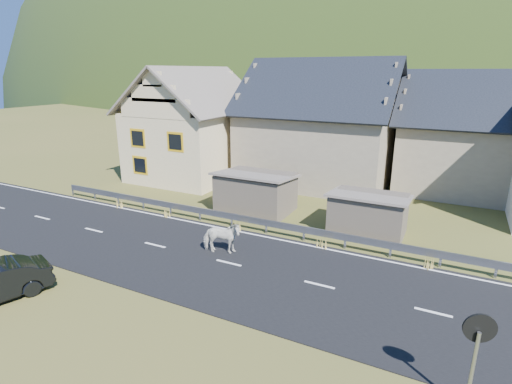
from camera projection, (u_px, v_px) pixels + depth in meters
The scene contains 13 objects.
ground at pixel (229, 264), 16.91m from camera, with size 160.00×160.00×0.00m, color #444C1C.
road at pixel (229, 263), 16.91m from camera, with size 60.00×7.00×0.04m, color black.
lane_markings at pixel (229, 263), 16.90m from camera, with size 60.00×6.60×0.01m, color silver.
guardrail at pixel (266, 223), 19.89m from camera, with size 28.10×0.09×0.75m.
shed_left at pixel (256, 193), 23.00m from camera, with size 4.30×3.30×2.40m, color brown.
shed_right at pixel (368, 215), 19.80m from camera, with size 3.80×2.90×2.20m, color brown.
house_cream at pixel (195, 119), 30.20m from camera, with size 7.80×9.80×8.30m.
house_stone_a at pixel (321, 117), 28.79m from camera, with size 10.80×9.80×8.90m.
house_stone_b at pixel (476, 128), 26.29m from camera, with size 9.80×8.80×8.10m.
mountain at pixel (449, 137), 174.17m from camera, with size 440.00×280.00×260.00m, color #1D330C.
conifer_patch at pixel (254, 76), 132.78m from camera, with size 76.00×50.00×28.00m, color black.
horse at pixel (221, 238), 17.62m from camera, with size 1.75×0.80×1.48m, color beige.
traffic_mirror at pixel (477, 341), 9.08m from camera, with size 0.72×0.28×2.65m.
Camera 1 is at (7.94, -13.12, 7.85)m, focal length 28.00 mm.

